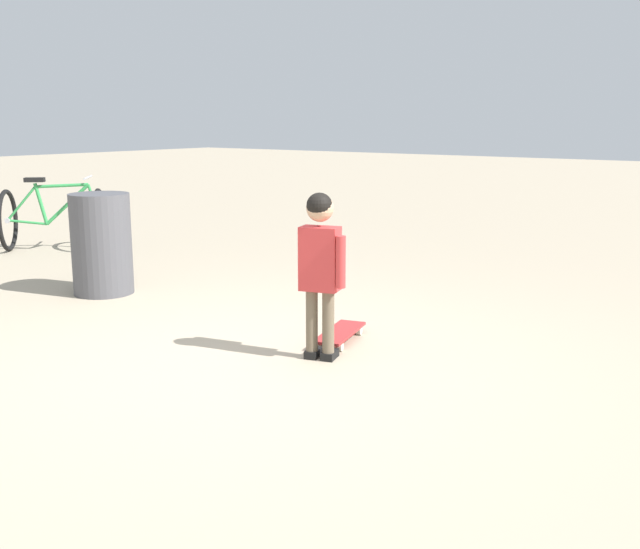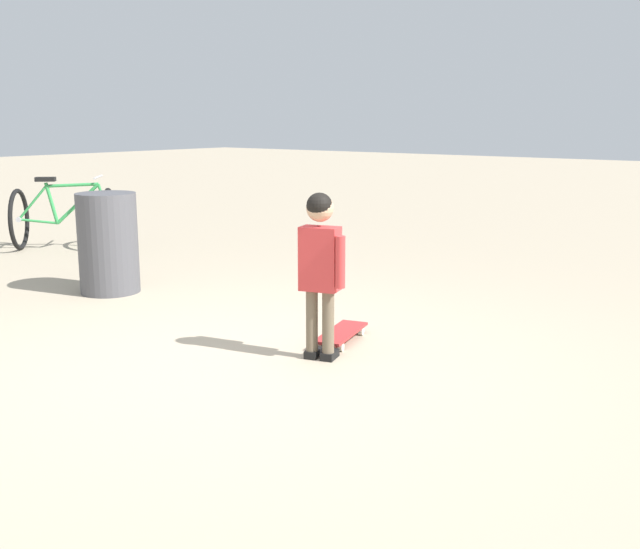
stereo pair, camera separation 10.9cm
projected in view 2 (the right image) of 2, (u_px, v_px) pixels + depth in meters
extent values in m
plane|color=tan|center=(235.00, 364.00, 4.68)|extent=(50.00, 50.00, 0.00)
cylinder|color=brown|center=(312.00, 322.00, 4.74)|extent=(0.08, 0.08, 0.42)
cube|color=black|center=(314.00, 353.00, 4.81)|extent=(0.12, 0.17, 0.05)
cylinder|color=brown|center=(328.00, 323.00, 4.70)|extent=(0.08, 0.08, 0.42)
cube|color=black|center=(330.00, 355.00, 4.77)|extent=(0.12, 0.17, 0.05)
cube|color=#D13838|center=(320.00, 259.00, 4.64)|extent=(0.27, 0.20, 0.40)
cylinder|color=#D13838|center=(303.00, 254.00, 4.78)|extent=(0.06, 0.06, 0.32)
cylinder|color=#D13838|center=(340.00, 262.00, 4.53)|extent=(0.06, 0.06, 0.32)
sphere|color=tan|center=(320.00, 208.00, 4.57)|extent=(0.17, 0.17, 0.17)
sphere|color=black|center=(319.00, 206.00, 4.56)|extent=(0.16, 0.16, 0.16)
cube|color=#B22D2D|center=(341.00, 333.00, 5.12)|extent=(0.34, 0.61, 0.02)
cube|color=#B7B7BC|center=(351.00, 327.00, 5.31)|extent=(0.11, 0.06, 0.02)
cube|color=#B7B7BC|center=(330.00, 342.00, 4.94)|extent=(0.11, 0.06, 0.02)
cylinder|color=beige|center=(341.00, 329.00, 5.34)|extent=(0.04, 0.06, 0.06)
cylinder|color=beige|center=(361.00, 331.00, 5.29)|extent=(0.04, 0.06, 0.06)
cylinder|color=beige|center=(320.00, 345.00, 4.98)|extent=(0.04, 0.06, 0.06)
cylinder|color=beige|center=(341.00, 347.00, 4.92)|extent=(0.04, 0.06, 0.06)
torus|color=black|center=(109.00, 218.00, 8.75)|extent=(0.53, 0.55, 0.71)
torus|color=black|center=(19.00, 219.00, 8.65)|extent=(0.53, 0.55, 0.71)
cylinder|color=#B7B7BC|center=(109.00, 218.00, 8.75)|extent=(0.08, 0.08, 0.06)
cylinder|color=#B7B7BC|center=(19.00, 219.00, 8.65)|extent=(0.08, 0.08, 0.06)
cylinder|color=green|center=(78.00, 204.00, 8.68)|extent=(0.40, 0.39, 0.48)
cylinder|color=green|center=(72.00, 185.00, 8.63)|extent=(0.45, 0.43, 0.06)
cylinder|color=green|center=(52.00, 203.00, 8.65)|extent=(0.13, 0.12, 0.48)
cylinder|color=green|center=(38.00, 221.00, 8.67)|extent=(0.33, 0.32, 0.08)
cylinder|color=green|center=(32.00, 203.00, 8.63)|extent=(0.27, 0.26, 0.40)
cylinder|color=green|center=(104.00, 201.00, 8.70)|extent=(0.12, 0.11, 0.41)
cube|color=black|center=(45.00, 179.00, 8.59)|extent=(0.23, 0.22, 0.05)
cylinder|color=#B7B7BC|center=(98.00, 177.00, 8.64)|extent=(0.33, 0.35, 0.02)
cylinder|color=#4C4C51|center=(108.00, 243.00, 6.52)|extent=(0.51, 0.51, 0.87)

